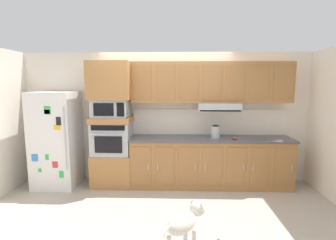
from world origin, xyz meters
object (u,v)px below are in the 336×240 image
(refrigerator, at_px, (56,139))
(dog_food_bowl, at_px, (226,239))
(dog, at_px, (185,222))
(screwdriver, at_px, (234,139))
(built_in_oven, at_px, (112,138))
(microwave, at_px, (111,108))
(electric_kettle, at_px, (216,132))

(refrigerator, bearing_deg, dog_food_bowl, -30.85)
(refrigerator, height_order, dog, refrigerator)
(screwdriver, height_order, dog, screwdriver)
(refrigerator, relative_size, dog, 2.90)
(screwdriver, bearing_deg, built_in_oven, 176.07)
(dog, bearing_deg, microwave, 72.90)
(built_in_oven, bearing_deg, screwdriver, -3.93)
(electric_kettle, distance_m, dog, 2.17)
(screwdriver, bearing_deg, refrigerator, 178.50)
(microwave, distance_m, dog_food_bowl, 2.91)
(electric_kettle, distance_m, dog_food_bowl, 1.99)
(dog, distance_m, dog_food_bowl, 0.68)
(built_in_oven, xyz_separation_m, dog, (1.30, -2.02, -0.51))
(microwave, distance_m, screwdriver, 2.30)
(microwave, height_order, dog, microwave)
(refrigerator, bearing_deg, screwdriver, -1.50)
(microwave, bearing_deg, refrigerator, -176.25)
(built_in_oven, bearing_deg, electric_kettle, -1.42)
(refrigerator, xyz_separation_m, microwave, (1.03, 0.07, 0.58))
(built_in_oven, distance_m, dog_food_bowl, 2.68)
(built_in_oven, distance_m, microwave, 0.56)
(screwdriver, distance_m, dog, 2.16)
(electric_kettle, bearing_deg, screwdriver, -18.26)
(refrigerator, bearing_deg, built_in_oven, 3.75)
(screwdriver, bearing_deg, microwave, 176.07)
(dog_food_bowl, bearing_deg, microwave, 135.72)
(built_in_oven, xyz_separation_m, microwave, (0.00, -0.00, 0.56))
(built_in_oven, height_order, electric_kettle, built_in_oven)
(built_in_oven, bearing_deg, dog_food_bowl, -44.28)
(dog_food_bowl, bearing_deg, electric_kettle, 86.59)
(microwave, height_order, screwdriver, microwave)
(dog, xyz_separation_m, dog_food_bowl, (0.51, 0.26, -0.36))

